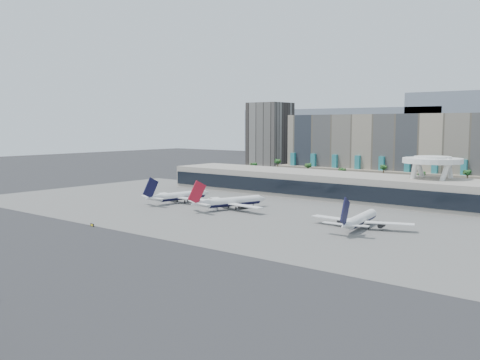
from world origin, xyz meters
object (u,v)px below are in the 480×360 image
Objects in this scene: airliner_right at (360,219)px; service_vehicle_a at (201,203)px; airliner_centre at (231,202)px; service_vehicle_b at (213,208)px; taxiway_sign at (92,225)px; airliner_left at (180,196)px.

airliner_right reaches higher than service_vehicle_a.
service_vehicle_b is (-4.89, -5.59, -2.48)m from airliner_centre.
airliner_right is at bearing 9.27° from service_vehicle_a.
airliner_centre is 17.05m from service_vehicle_a.
airliner_right is at bearing 44.00° from taxiway_sign.
service_vehicle_a reaches higher than taxiway_sign.
airliner_centre is at bearing 24.86° from service_vehicle_b.
service_vehicle_a is 13.00m from service_vehicle_b.
airliner_right is 94.30m from taxiway_sign.
airliner_left is 1.00× the size of airliner_centre.
airliner_centre is at bearing 84.53° from taxiway_sign.
service_vehicle_a is 1.25× the size of service_vehicle_b.
airliner_centre is 1.00× the size of airliner_right.
airliner_centre is 8.65× the size of service_vehicle_a.
service_vehicle_a is at bearing 168.76° from airliner_right.
airliner_left is 14.01m from service_vehicle_a.
service_vehicle_a is at bearing 6.05° from airliner_left.
airliner_left reaches higher than service_vehicle_b.
airliner_right is at bearing 5.58° from airliner_left.
airliner_right is at bearing -22.65° from service_vehicle_b.
service_vehicle_a is 2.02× the size of taxiway_sign.
service_vehicle_b is at bearing -113.29° from airliner_centre.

